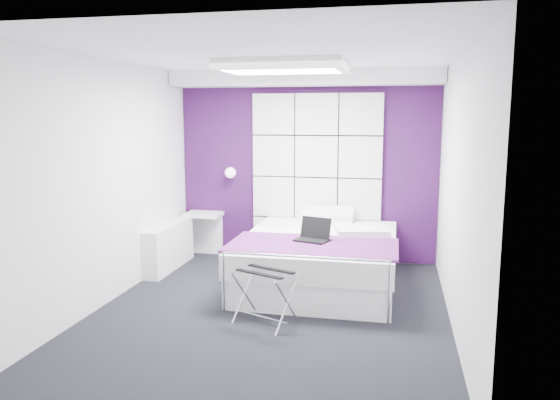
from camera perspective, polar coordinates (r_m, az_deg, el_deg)
name	(u,v)px	position (r m, az deg, el deg)	size (l,w,h in m)	color
floor	(271,312)	(5.78, -0.96, -11.58)	(4.40, 4.40, 0.00)	black
ceiling	(270,54)	(5.45, -1.03, 14.97)	(4.40, 4.40, 0.00)	white
wall_back	(306,167)	(7.61, 2.77, 3.43)	(3.60, 3.60, 0.00)	white
wall_left	(107,183)	(6.13, -17.63, 1.70)	(4.40, 4.40, 0.00)	white
wall_right	(458,193)	(5.36, 18.11, 0.70)	(4.40, 4.40, 0.00)	white
accent_wall	(306,167)	(7.60, 2.75, 3.43)	(3.58, 0.02, 2.58)	#320D3B
soffit	(304,78)	(7.35, 2.51, 12.61)	(3.58, 0.50, 0.20)	white
headboard	(316,177)	(7.54, 3.81, 2.38)	(1.80, 0.08, 2.30)	white
skylight	(283,65)	(6.03, 0.30, 13.91)	(1.36, 0.86, 0.12)	white
wall_lamp	(231,172)	(7.72, -5.13, 2.89)	(0.15, 0.15, 0.15)	white
radiator	(169,246)	(7.40, -11.54, -4.75)	(0.22, 1.20, 0.60)	white
bed	(319,257)	(6.59, 4.15, -6.01)	(1.84, 2.22, 0.77)	white
nightstand	(204,214)	(7.90, -7.93, -1.48)	(0.50, 0.39, 0.06)	white
luggage_rack	(265,297)	(5.39, -1.54, -10.11)	(0.54, 0.40, 0.53)	silver
laptop	(313,235)	(6.15, 3.43, -3.65)	(0.36, 0.26, 0.26)	black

